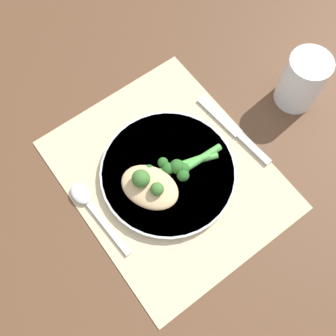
% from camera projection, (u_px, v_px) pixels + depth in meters
% --- Properties ---
extents(ground_plane, '(3.00, 3.00, 0.00)m').
position_uv_depth(ground_plane, '(168.00, 174.00, 0.76)').
color(ground_plane, brown).
extents(placemat, '(0.43, 0.36, 0.00)m').
position_uv_depth(placemat, '(168.00, 174.00, 0.76)').
color(placemat, '#C6B289').
rests_on(placemat, ground_plane).
extents(plate, '(0.26, 0.26, 0.01)m').
position_uv_depth(plate, '(168.00, 172.00, 0.75)').
color(plate, silver).
rests_on(plate, placemat).
extents(chicken_fillet, '(0.13, 0.12, 0.03)m').
position_uv_depth(chicken_fillet, '(150.00, 187.00, 0.72)').
color(chicken_fillet, tan).
rests_on(chicken_fillet, plate).
extents(pesto_dollop_primary, '(0.03, 0.03, 0.03)m').
position_uv_depth(pesto_dollop_primary, '(141.00, 179.00, 0.70)').
color(pesto_dollop_primary, '#3D702D').
rests_on(pesto_dollop_primary, chicken_fillet).
extents(pesto_dollop_secondary, '(0.02, 0.02, 0.02)m').
position_uv_depth(pesto_dollop_secondary, '(157.00, 189.00, 0.69)').
color(pesto_dollop_secondary, '#3D702D').
rests_on(pesto_dollop_secondary, chicken_fillet).
extents(broccoli_stalk_rear, '(0.06, 0.12, 0.02)m').
position_uv_depth(broccoli_stalk_rear, '(169.00, 168.00, 0.74)').
color(broccoli_stalk_rear, '#51A847').
rests_on(broccoli_stalk_rear, plate).
extents(broccoli_stalk_left, '(0.06, 0.11, 0.02)m').
position_uv_depth(broccoli_stalk_left, '(176.00, 164.00, 0.74)').
color(broccoli_stalk_left, '#51A847').
rests_on(broccoli_stalk_left, plate).
extents(broccoli_stalk_front, '(0.05, 0.11, 0.03)m').
position_uv_depth(broccoli_stalk_front, '(186.00, 167.00, 0.74)').
color(broccoli_stalk_front, '#51A847').
rests_on(broccoli_stalk_front, plate).
extents(knife, '(0.20, 0.03, 0.01)m').
position_uv_depth(knife, '(235.00, 130.00, 0.79)').
color(knife, silver).
rests_on(knife, placemat).
extents(spoon, '(0.17, 0.04, 0.01)m').
position_uv_depth(spoon, '(87.00, 201.00, 0.73)').
color(spoon, silver).
rests_on(spoon, placemat).
extents(water_glass, '(0.08, 0.08, 0.12)m').
position_uv_depth(water_glass, '(302.00, 81.00, 0.77)').
color(water_glass, white).
rests_on(water_glass, ground_plane).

